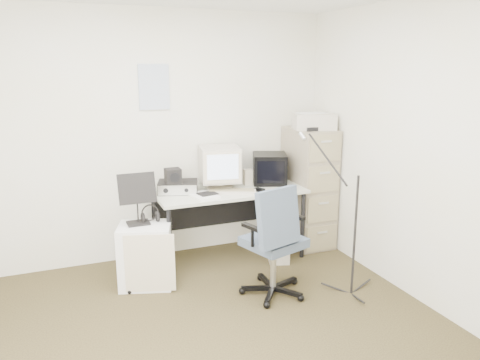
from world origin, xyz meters
name	(u,v)px	position (x,y,z in m)	size (l,w,h in m)	color
floor	(219,343)	(0.00, 0.00, -0.01)	(3.60, 3.60, 0.01)	#2D2417
wall_back	(158,137)	(0.00, 1.80, 1.25)	(3.60, 0.02, 2.50)	silver
wall_front	(406,297)	(0.00, -1.80, 1.25)	(3.60, 0.02, 2.50)	silver
wall_right	(429,156)	(1.80, 0.00, 1.25)	(0.02, 3.60, 2.50)	silver
wall_calendar	(154,87)	(-0.02, 1.79, 1.75)	(0.30, 0.02, 0.44)	white
filing_cabinet	(309,187)	(1.58, 1.48, 0.65)	(0.40, 0.60, 1.30)	gray
printer	(314,122)	(1.58, 1.42, 1.38)	(0.42, 0.29, 0.16)	beige
desk	(229,223)	(0.63, 1.45, 0.36)	(1.50, 0.70, 0.73)	beige
crt_monitor	(219,168)	(0.56, 1.54, 0.94)	(0.39, 0.41, 0.43)	beige
crt_tv	(270,168)	(1.13, 1.55, 0.89)	(0.35, 0.37, 0.31)	black
desk_speaker	(248,177)	(0.89, 1.56, 0.81)	(0.09, 0.09, 0.16)	beige
keyboard	(232,191)	(0.61, 1.32, 0.74)	(0.48, 0.17, 0.03)	beige
mouse	(260,190)	(0.89, 1.26, 0.75)	(0.06, 0.10, 0.03)	black
radio_receiver	(178,187)	(0.12, 1.54, 0.78)	(0.38, 0.27, 0.11)	black
radio_speaker	(173,176)	(0.06, 1.49, 0.91)	(0.15, 0.14, 0.15)	black
papers	(203,196)	(0.31, 1.29, 0.74)	(0.21, 0.29, 0.02)	white
pc_tower	(277,238)	(1.09, 1.25, 0.21)	(0.20, 0.45, 0.42)	beige
office_chair	(274,240)	(0.69, 0.54, 0.50)	(0.58, 0.58, 1.01)	#3C4857
side_cart	(146,255)	(-0.30, 1.13, 0.28)	(0.46, 0.37, 0.57)	white
music_stand	(137,198)	(-0.34, 1.19, 0.81)	(0.33, 0.17, 0.48)	black
headphones	(150,216)	(-0.23, 1.21, 0.63)	(0.18, 0.18, 0.03)	black
mic_stand	(356,218)	(1.34, 0.28, 0.70)	(0.02, 0.02, 1.40)	black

